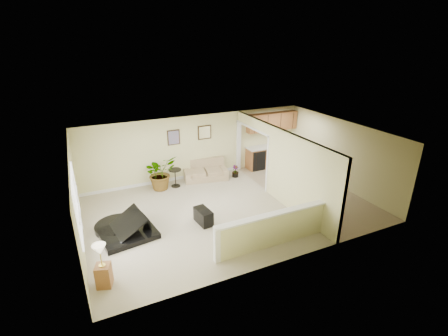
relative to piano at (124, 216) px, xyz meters
name	(u,v)px	position (x,y,z in m)	size (l,w,h in m)	color
floor	(231,208)	(3.37, 0.06, -0.58)	(9.00, 9.00, 0.00)	tan
back_wall	(198,147)	(3.37, 3.06, 0.67)	(9.00, 0.04, 2.50)	beige
front_wall	(286,218)	(3.37, -2.94, 0.67)	(9.00, 0.04, 2.50)	beige
left_wall	(76,202)	(-1.13, 0.06, 0.67)	(0.04, 6.00, 2.50)	beige
right_wall	(340,154)	(7.87, 0.06, 0.67)	(0.04, 6.00, 2.50)	beige
ceiling	(231,135)	(3.37, 0.06, 1.92)	(9.00, 6.00, 0.04)	silver
kitchen_vinyl	(307,191)	(6.52, 0.06, -0.58)	(2.70, 6.00, 0.01)	gray
interior_partition	(275,163)	(5.17, 0.32, 0.63)	(0.18, 5.99, 2.50)	beige
pony_half_wall	(271,229)	(3.45, -2.24, -0.07)	(3.42, 0.22, 1.00)	beige
left_window	(76,203)	(-1.11, -0.44, 0.87)	(0.05, 2.15, 1.45)	white
wall_art_left	(174,137)	(2.42, 3.04, 1.17)	(0.48, 0.04, 0.58)	#342513
wall_mirror	(205,132)	(3.67, 3.04, 1.22)	(0.55, 0.04, 0.55)	#342513
kitchen_cabinets	(270,147)	(6.57, 2.80, 0.29)	(2.36, 0.65, 2.33)	#995732
piano	(124,216)	(0.00, 0.00, 0.00)	(1.88, 1.93, 1.40)	black
piano_bench	(203,216)	(2.23, -0.40, -0.36)	(0.35, 0.69, 0.46)	black
loveseat	(205,169)	(3.54, 2.77, -0.22)	(1.85, 1.25, 0.96)	tan
accent_table	(175,176)	(2.24, 2.48, -0.14)	(0.48, 0.48, 0.69)	black
palm_plant	(160,173)	(1.70, 2.53, 0.04)	(1.42, 1.33, 1.26)	black
small_plant	(235,172)	(4.69, 2.34, -0.38)	(0.32, 0.32, 0.49)	black
lamp_stand	(103,269)	(-0.78, -1.95, -0.12)	(0.41, 0.41, 1.09)	#995732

